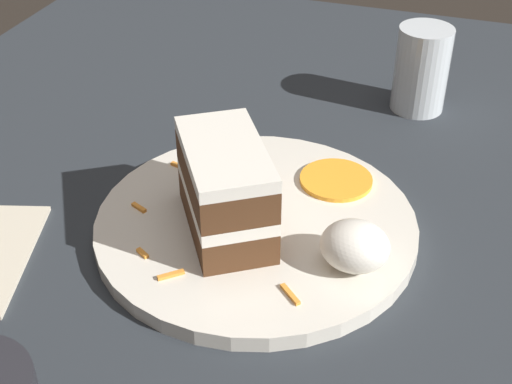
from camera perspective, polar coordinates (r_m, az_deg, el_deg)
ground_plane at (r=0.68m, az=2.21°, el=-3.70°), size 6.00×6.00×0.00m
dining_table at (r=0.67m, az=2.24°, el=-2.67°), size 0.98×1.07×0.03m
plate at (r=0.63m, az=0.00°, el=-2.67°), size 0.28×0.28×0.01m
cake_slice at (r=0.59m, az=-2.44°, el=0.27°), size 0.12×0.13×0.08m
cream_dollop at (r=0.57m, az=7.91°, el=-4.30°), size 0.06×0.05×0.04m
orange_garnish at (r=0.67m, az=6.42°, el=0.98°), size 0.07×0.07×0.00m
carrot_shreds_scatter at (r=0.63m, az=-4.11°, el=-1.65°), size 0.18×0.18×0.00m
drinking_glass at (r=0.83m, az=13.03°, el=9.13°), size 0.06×0.06×0.10m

